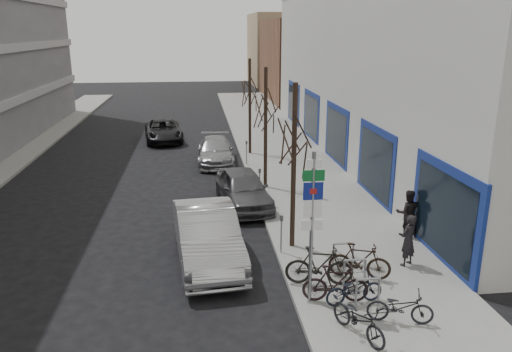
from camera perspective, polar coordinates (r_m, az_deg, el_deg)
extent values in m
plane|color=black|center=(13.47, -4.29, -15.13)|extent=(120.00, 120.00, 0.00)
cube|color=slate|center=(23.10, 5.74, -1.21)|extent=(5.00, 70.00, 0.15)
cube|color=#B7B7B2|center=(32.58, 26.00, 11.22)|extent=(20.00, 32.00, 10.00)
cube|color=brown|center=(53.28, 7.96, 13.00)|extent=(12.00, 14.00, 8.00)
cube|color=#937A5B|center=(67.96, 5.14, 14.21)|extent=(13.00, 12.00, 9.00)
cylinder|color=gray|center=(12.80, 6.36, -6.37)|extent=(0.10, 0.10, 4.20)
cube|color=white|center=(12.19, 6.66, 1.40)|extent=(0.35, 0.03, 0.22)
cube|color=#0C5926|center=(12.27, 6.61, 0.04)|extent=(0.55, 0.03, 0.28)
cube|color=navy|center=(12.39, 6.55, -1.73)|extent=(0.50, 0.03, 0.45)
cube|color=maroon|center=(12.38, 6.56, -1.75)|extent=(0.18, 0.02, 0.14)
cube|color=white|center=(12.54, 6.49, -3.69)|extent=(0.45, 0.03, 0.45)
cube|color=white|center=(12.70, 6.42, -5.59)|extent=(0.55, 0.03, 0.28)
cylinder|color=gray|center=(13.33, 11.38, -13.06)|extent=(0.06, 0.06, 0.80)
cylinder|color=gray|center=(13.52, 13.86, -12.78)|extent=(0.06, 0.06, 0.80)
cylinder|color=gray|center=(13.23, 12.73, -11.41)|extent=(0.60, 0.06, 0.06)
cylinder|color=gray|center=(14.25, 10.01, -10.93)|extent=(0.06, 0.06, 0.80)
cylinder|color=gray|center=(14.43, 12.33, -10.72)|extent=(0.06, 0.06, 0.80)
cylinder|color=gray|center=(14.16, 11.27, -9.39)|extent=(0.60, 0.06, 0.06)
cylinder|color=gray|center=(15.19, 8.82, -9.07)|extent=(0.06, 0.06, 0.80)
cylinder|color=gray|center=(15.36, 11.00, -8.89)|extent=(0.06, 0.06, 0.80)
cylinder|color=gray|center=(15.11, 9.99, -7.61)|extent=(0.60, 0.06, 0.06)
cylinder|color=black|center=(15.86, 4.31, 0.69)|extent=(0.16, 0.16, 5.50)
cylinder|color=black|center=(22.10, 1.10, 5.23)|extent=(0.16, 0.16, 5.50)
cylinder|color=black|center=(28.46, -0.71, 7.75)|extent=(0.16, 0.16, 5.50)
cylinder|color=gray|center=(16.01, 2.91, -6.93)|extent=(0.05, 0.05, 1.10)
cube|color=#3F3F44|center=(15.77, 2.94, -4.83)|extent=(0.10, 0.08, 0.18)
cylinder|color=gray|center=(21.11, 0.42, -1.05)|extent=(0.05, 0.05, 1.10)
cube|color=#3F3F44|center=(20.93, 0.42, 0.59)|extent=(0.10, 0.08, 0.18)
cylinder|color=gray|center=(26.38, -1.09, 2.51)|extent=(0.05, 0.05, 1.10)
cube|color=#3F3F44|center=(26.23, -1.09, 3.85)|extent=(0.10, 0.08, 0.18)
imported|color=black|center=(12.19, 11.69, -15.40)|extent=(1.20, 1.80, 1.06)
imported|color=black|center=(13.45, 9.07, -12.01)|extent=(1.81, 0.79, 1.06)
imported|color=black|center=(13.47, 11.18, -12.29)|extent=(1.65, 0.73, 0.97)
imported|color=black|center=(14.20, 7.25, -10.09)|extent=(2.00, 0.93, 1.17)
imported|color=black|center=(12.95, 16.18, -13.91)|extent=(1.67, 0.91, 0.98)
imported|color=black|center=(14.74, 11.77, -9.45)|extent=(1.87, 1.11, 1.09)
imported|color=#A5A5AA|center=(15.75, -5.61, -6.76)|extent=(2.33, 5.37, 1.72)
imported|color=#4F4E54|center=(20.46, -1.46, -1.45)|extent=(2.38, 4.67, 1.52)
imported|color=#929297|center=(27.29, -4.63, 2.89)|extent=(2.01, 4.72, 1.36)
imported|color=black|center=(33.26, -10.55, 5.12)|extent=(2.83, 5.14, 1.36)
imported|color=black|center=(15.75, 17.00, -7.04)|extent=(0.70, 0.64, 1.62)
imported|color=black|center=(17.96, 16.92, -4.03)|extent=(0.68, 0.52, 1.67)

